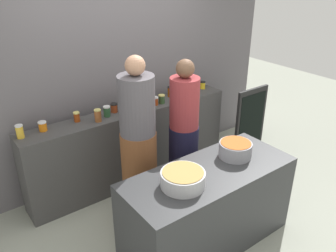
{
  "coord_description": "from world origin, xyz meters",
  "views": [
    {
      "loc": [
        -1.95,
        -2.27,
        2.62
      ],
      "look_at": [
        0.0,
        0.35,
        1.05
      ],
      "focal_mm": 37.45,
      "sensor_mm": 36.0,
      "label": 1
    }
  ],
  "objects_px": {
    "preserve_jar_2": "(77,117)",
    "chalkboard_sign": "(250,123)",
    "preserve_jar_3": "(98,115)",
    "preserve_jar_5": "(114,108)",
    "cook_with_tongs": "(139,148)",
    "preserve_jar_1": "(43,126)",
    "preserve_jar_10": "(170,92)",
    "preserve_jar_11": "(188,89)",
    "preserve_jar_12": "(194,88)",
    "preserve_jar_8": "(155,101)",
    "preserve_jar_9": "(162,99)",
    "cook_in_cap": "(184,139)",
    "cooking_pot_left": "(183,179)",
    "cooking_pot_center": "(235,150)",
    "preserve_jar_13": "(203,85)",
    "preserve_jar_7": "(134,104)",
    "preserve_jar_0": "(20,132)",
    "preserve_jar_6": "(127,107)",
    "preserve_jar_4": "(107,111)"
  },
  "relations": [
    {
      "from": "preserve_jar_3",
      "to": "preserve_jar_13",
      "type": "distance_m",
      "value": 1.66
    },
    {
      "from": "preserve_jar_11",
      "to": "preserve_jar_12",
      "type": "height_order",
      "value": "preserve_jar_11"
    },
    {
      "from": "preserve_jar_12",
      "to": "chalkboard_sign",
      "type": "distance_m",
      "value": 0.94
    },
    {
      "from": "preserve_jar_1",
      "to": "preserve_jar_7",
      "type": "xyz_separation_m",
      "value": [
        1.08,
        -0.06,
        0.0
      ]
    },
    {
      "from": "preserve_jar_1",
      "to": "preserve_jar_6",
      "type": "height_order",
      "value": "preserve_jar_6"
    },
    {
      "from": "preserve_jar_9",
      "to": "cook_with_tongs",
      "type": "height_order",
      "value": "cook_with_tongs"
    },
    {
      "from": "cook_with_tongs",
      "to": "preserve_jar_6",
      "type": "bearing_deg",
      "value": 69.99
    },
    {
      "from": "preserve_jar_3",
      "to": "preserve_jar_12",
      "type": "xyz_separation_m",
      "value": [
        1.48,
        0.08,
        -0.02
      ]
    },
    {
      "from": "preserve_jar_10",
      "to": "preserve_jar_13",
      "type": "height_order",
      "value": "preserve_jar_10"
    },
    {
      "from": "preserve_jar_8",
      "to": "preserve_jar_9",
      "type": "relative_size",
      "value": 0.96
    },
    {
      "from": "chalkboard_sign",
      "to": "cook_with_tongs",
      "type": "bearing_deg",
      "value": -176.38
    },
    {
      "from": "preserve_jar_10",
      "to": "cook_with_tongs",
      "type": "xyz_separation_m",
      "value": [
        -0.93,
        -0.69,
        -0.22
      ]
    },
    {
      "from": "preserve_jar_2",
      "to": "preserve_jar_7",
      "type": "bearing_deg",
      "value": -5.51
    },
    {
      "from": "preserve_jar_12",
      "to": "cooking_pot_left",
      "type": "relative_size",
      "value": 0.25
    },
    {
      "from": "preserve_jar_4",
      "to": "cook_with_tongs",
      "type": "bearing_deg",
      "value": -87.07
    },
    {
      "from": "preserve_jar_7",
      "to": "preserve_jar_8",
      "type": "height_order",
      "value": "preserve_jar_7"
    },
    {
      "from": "preserve_jar_5",
      "to": "chalkboard_sign",
      "type": "distance_m",
      "value": 1.97
    },
    {
      "from": "preserve_jar_0",
      "to": "preserve_jar_13",
      "type": "bearing_deg",
      "value": 0.25
    },
    {
      "from": "preserve_jar_2",
      "to": "chalkboard_sign",
      "type": "xyz_separation_m",
      "value": [
        2.28,
        -0.57,
        -0.51
      ]
    },
    {
      "from": "preserve_jar_3",
      "to": "preserve_jar_5",
      "type": "relative_size",
      "value": 1.34
    },
    {
      "from": "cooking_pot_center",
      "to": "preserve_jar_8",
      "type": "bearing_deg",
      "value": 92.49
    },
    {
      "from": "preserve_jar_8",
      "to": "preserve_jar_11",
      "type": "height_order",
      "value": "preserve_jar_11"
    },
    {
      "from": "preserve_jar_4",
      "to": "preserve_jar_10",
      "type": "height_order",
      "value": "preserve_jar_10"
    },
    {
      "from": "preserve_jar_2",
      "to": "chalkboard_sign",
      "type": "distance_m",
      "value": 2.4
    },
    {
      "from": "preserve_jar_2",
      "to": "preserve_jar_5",
      "type": "bearing_deg",
      "value": -1.69
    },
    {
      "from": "preserve_jar_4",
      "to": "preserve_jar_7",
      "type": "height_order",
      "value": "preserve_jar_4"
    },
    {
      "from": "preserve_jar_11",
      "to": "cooking_pot_center",
      "type": "distance_m",
      "value": 1.47
    },
    {
      "from": "preserve_jar_2",
      "to": "cook_in_cap",
      "type": "bearing_deg",
      "value": -38.21
    },
    {
      "from": "preserve_jar_3",
      "to": "preserve_jar_10",
      "type": "distance_m",
      "value": 1.12
    },
    {
      "from": "preserve_jar_5",
      "to": "preserve_jar_9",
      "type": "distance_m",
      "value": 0.62
    },
    {
      "from": "preserve_jar_7",
      "to": "preserve_jar_9",
      "type": "height_order",
      "value": "same"
    },
    {
      "from": "cooking_pot_center",
      "to": "chalkboard_sign",
      "type": "relative_size",
      "value": 0.31
    },
    {
      "from": "preserve_jar_0",
      "to": "cooking_pot_left",
      "type": "bearing_deg",
      "value": -58.0
    },
    {
      "from": "preserve_jar_4",
      "to": "preserve_jar_0",
      "type": "bearing_deg",
      "value": 177.21
    },
    {
      "from": "preserve_jar_10",
      "to": "preserve_jar_12",
      "type": "distance_m",
      "value": 0.37
    },
    {
      "from": "preserve_jar_9",
      "to": "preserve_jar_11",
      "type": "relative_size",
      "value": 0.84
    },
    {
      "from": "preserve_jar_0",
      "to": "preserve_jar_10",
      "type": "xyz_separation_m",
      "value": [
        1.92,
        0.03,
        -0.0
      ]
    },
    {
      "from": "preserve_jar_2",
      "to": "cook_with_tongs",
      "type": "bearing_deg",
      "value": -62.01
    },
    {
      "from": "preserve_jar_1",
      "to": "preserve_jar_10",
      "type": "distance_m",
      "value": 1.68
    },
    {
      "from": "preserve_jar_0",
      "to": "preserve_jar_10",
      "type": "distance_m",
      "value": 1.92
    },
    {
      "from": "preserve_jar_3",
      "to": "cooking_pot_center",
      "type": "xyz_separation_m",
      "value": [
        0.84,
        -1.28,
        -0.13
      ]
    },
    {
      "from": "preserve_jar_0",
      "to": "preserve_jar_4",
      "type": "bearing_deg",
      "value": -2.79
    },
    {
      "from": "preserve_jar_1",
      "to": "preserve_jar_11",
      "type": "relative_size",
      "value": 0.77
    },
    {
      "from": "preserve_jar_8",
      "to": "chalkboard_sign",
      "type": "distance_m",
      "value": 1.47
    },
    {
      "from": "preserve_jar_0",
      "to": "preserve_jar_7",
      "type": "bearing_deg",
      "value": -1.72
    },
    {
      "from": "preserve_jar_2",
      "to": "preserve_jar_6",
      "type": "relative_size",
      "value": 0.89
    },
    {
      "from": "preserve_jar_8",
      "to": "cook_in_cap",
      "type": "xyz_separation_m",
      "value": [
        -0.04,
        -0.62,
        -0.26
      ]
    },
    {
      "from": "preserve_jar_9",
      "to": "cooking_pot_left",
      "type": "height_order",
      "value": "preserve_jar_9"
    },
    {
      "from": "cook_with_tongs",
      "to": "chalkboard_sign",
      "type": "bearing_deg",
      "value": 3.62
    },
    {
      "from": "preserve_jar_3",
      "to": "preserve_jar_9",
      "type": "distance_m",
      "value": 0.88
    }
  ]
}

